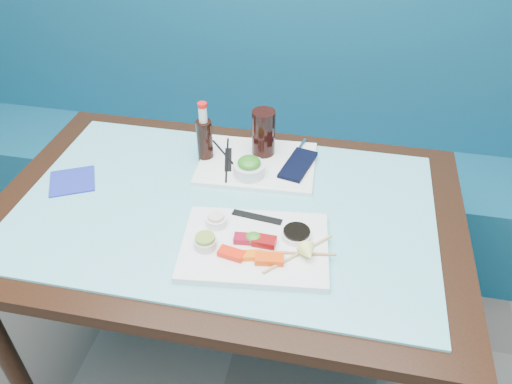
% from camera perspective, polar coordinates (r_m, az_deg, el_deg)
% --- Properties ---
extents(booth_bench, '(3.00, 0.56, 1.17)m').
position_cam_1_polar(booth_bench, '(2.37, 1.84, 4.13)').
color(booth_bench, navy).
rests_on(booth_bench, ground).
extents(dining_table, '(1.40, 0.90, 0.75)m').
position_cam_1_polar(dining_table, '(1.54, -3.44, -4.19)').
color(dining_table, black).
rests_on(dining_table, ground).
extents(glass_top, '(1.22, 0.76, 0.01)m').
position_cam_1_polar(glass_top, '(1.49, -3.57, -1.72)').
color(glass_top, '#67C0CE').
rests_on(glass_top, dining_table).
extents(sashimi_plate, '(0.42, 0.32, 0.02)m').
position_cam_1_polar(sashimi_plate, '(1.34, -0.15, -6.27)').
color(sashimi_plate, white).
rests_on(sashimi_plate, glass_top).
extents(salmon_left, '(0.07, 0.05, 0.02)m').
position_cam_1_polar(salmon_left, '(1.30, -2.83, -7.05)').
color(salmon_left, red).
rests_on(salmon_left, sashimi_plate).
extents(salmon_mid, '(0.06, 0.04, 0.01)m').
position_cam_1_polar(salmon_mid, '(1.29, -0.60, -7.25)').
color(salmon_mid, '#FF620A').
rests_on(salmon_mid, sashimi_plate).
extents(salmon_right, '(0.08, 0.04, 0.02)m').
position_cam_1_polar(salmon_right, '(1.28, 1.55, -7.67)').
color(salmon_right, '#EE4409').
rests_on(salmon_right, sashimi_plate).
extents(tuna_left, '(0.06, 0.04, 0.02)m').
position_cam_1_polar(tuna_left, '(1.34, -1.38, -5.36)').
color(tuna_left, maroon).
rests_on(tuna_left, sashimi_plate).
extents(tuna_right, '(0.06, 0.04, 0.02)m').
position_cam_1_polar(tuna_right, '(1.33, 0.95, -5.65)').
color(tuna_right, maroon).
rests_on(tuna_right, sashimi_plate).
extents(seaweed_garnish, '(0.06, 0.06, 0.03)m').
position_cam_1_polar(seaweed_garnish, '(1.33, -0.28, -5.25)').
color(seaweed_garnish, '#367C1C').
rests_on(seaweed_garnish, sashimi_plate).
extents(ramekin_wasabi, '(0.08, 0.08, 0.03)m').
position_cam_1_polar(ramekin_wasabi, '(1.32, -5.79, -5.82)').
color(ramekin_wasabi, silver).
rests_on(ramekin_wasabi, sashimi_plate).
extents(wasabi_fill, '(0.07, 0.07, 0.01)m').
position_cam_1_polar(wasabi_fill, '(1.31, -5.84, -5.26)').
color(wasabi_fill, olive).
rests_on(wasabi_fill, ramekin_wasabi).
extents(ramekin_ginger, '(0.08, 0.08, 0.02)m').
position_cam_1_polar(ramekin_ginger, '(1.39, -4.56, -3.33)').
color(ramekin_ginger, white).
rests_on(ramekin_ginger, sashimi_plate).
extents(ginger_fill, '(0.05, 0.05, 0.01)m').
position_cam_1_polar(ginger_fill, '(1.38, -4.60, -2.81)').
color(ginger_fill, beige).
rests_on(ginger_fill, ramekin_ginger).
extents(soy_dish, '(0.09, 0.09, 0.02)m').
position_cam_1_polar(soy_dish, '(1.35, 4.66, -4.87)').
color(soy_dish, white).
rests_on(soy_dish, sashimi_plate).
extents(soy_fill, '(0.07, 0.07, 0.01)m').
position_cam_1_polar(soy_fill, '(1.34, 4.68, -4.51)').
color(soy_fill, black).
rests_on(soy_fill, soy_dish).
extents(lemon_wedge, '(0.06, 0.06, 0.05)m').
position_cam_1_polar(lemon_wedge, '(1.28, 5.98, -6.98)').
color(lemon_wedge, '#EDF574').
rests_on(lemon_wedge, sashimi_plate).
extents(chopstick_sleeve, '(0.15, 0.04, 0.00)m').
position_cam_1_polar(chopstick_sleeve, '(1.41, 0.12, -2.88)').
color(chopstick_sleeve, black).
rests_on(chopstick_sleeve, sashimi_plate).
extents(wooden_chopstick_a, '(0.21, 0.04, 0.01)m').
position_cam_1_polar(wooden_chopstick_a, '(1.31, 4.47, -6.95)').
color(wooden_chopstick_a, '#A4754D').
rests_on(wooden_chopstick_a, sashimi_plate).
extents(wooden_chopstick_b, '(0.16, 0.17, 0.01)m').
position_cam_1_polar(wooden_chopstick_b, '(1.31, 4.91, -7.00)').
color(wooden_chopstick_b, tan).
rests_on(wooden_chopstick_b, sashimi_plate).
extents(serving_tray, '(0.39, 0.30, 0.01)m').
position_cam_1_polar(serving_tray, '(1.64, 0.12, 3.28)').
color(serving_tray, white).
rests_on(serving_tray, glass_top).
extents(paper_placemat, '(0.35, 0.25, 0.00)m').
position_cam_1_polar(paper_placemat, '(1.64, 0.12, 3.51)').
color(paper_placemat, silver).
rests_on(paper_placemat, serving_tray).
extents(seaweed_bowl, '(0.12, 0.12, 0.04)m').
position_cam_1_polar(seaweed_bowl, '(1.57, -0.78, 2.58)').
color(seaweed_bowl, silver).
rests_on(seaweed_bowl, serving_tray).
extents(seaweed_salad, '(0.08, 0.08, 0.04)m').
position_cam_1_polar(seaweed_salad, '(1.55, -0.79, 3.36)').
color(seaweed_salad, '#27781B').
rests_on(seaweed_salad, seaweed_bowl).
extents(cola_glass, '(0.08, 0.08, 0.16)m').
position_cam_1_polar(cola_glass, '(1.64, 0.86, 6.78)').
color(cola_glass, black).
rests_on(cola_glass, serving_tray).
extents(navy_pouch, '(0.11, 0.19, 0.01)m').
position_cam_1_polar(navy_pouch, '(1.62, 4.82, 3.11)').
color(navy_pouch, black).
rests_on(navy_pouch, serving_tray).
extents(fork, '(0.03, 0.10, 0.01)m').
position_cam_1_polar(fork, '(1.70, 5.10, 5.12)').
color(fork, white).
rests_on(fork, serving_tray).
extents(black_chopstick_a, '(0.06, 0.25, 0.01)m').
position_cam_1_polar(black_chopstick_a, '(1.65, -3.33, 3.77)').
color(black_chopstick_a, black).
rests_on(black_chopstick_a, serving_tray).
extents(black_chopstick_b, '(0.17, 0.20, 0.01)m').
position_cam_1_polar(black_chopstick_b, '(1.64, -3.06, 3.74)').
color(black_chopstick_b, black).
rests_on(black_chopstick_b, serving_tray).
extents(tray_sleeve, '(0.05, 0.14, 0.00)m').
position_cam_1_polar(tray_sleeve, '(1.65, -3.20, 3.71)').
color(tray_sleeve, black).
rests_on(tray_sleeve, serving_tray).
extents(cola_bottle_body, '(0.06, 0.06, 0.15)m').
position_cam_1_polar(cola_bottle_body, '(1.64, -5.87, 5.79)').
color(cola_bottle_body, black).
rests_on(cola_bottle_body, glass_top).
extents(cola_bottle_neck, '(0.03, 0.03, 0.05)m').
position_cam_1_polar(cola_bottle_neck, '(1.59, -6.10, 8.83)').
color(cola_bottle_neck, silver).
rests_on(cola_bottle_neck, cola_bottle_body).
extents(cola_bottle_cap, '(0.04, 0.04, 0.01)m').
position_cam_1_polar(cola_bottle_cap, '(1.57, -6.18, 9.87)').
color(cola_bottle_cap, red).
rests_on(cola_bottle_cap, cola_bottle_neck).
extents(blue_napkin, '(0.18, 0.18, 0.01)m').
position_cam_1_polar(blue_napkin, '(1.67, -20.26, 1.18)').
color(blue_napkin, navy).
rests_on(blue_napkin, glass_top).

